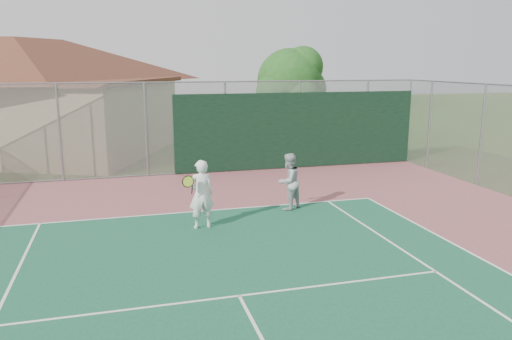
{
  "coord_description": "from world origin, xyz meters",
  "views": [
    {
      "loc": [
        -1.93,
        -1.78,
        4.16
      ],
      "look_at": [
        1.38,
        10.25,
        1.5
      ],
      "focal_mm": 35.0,
      "sensor_mm": 36.0,
      "label": 1
    }
  ],
  "objects_px": {
    "tree": "(291,84)",
    "player_white_front": "(201,195)",
    "clubhouse": "(9,84)",
    "player_grey_back": "(289,182)"
  },
  "relations": [
    {
      "from": "clubhouse",
      "to": "player_white_front",
      "type": "height_order",
      "value": "clubhouse"
    },
    {
      "from": "tree",
      "to": "player_white_front",
      "type": "xyz_separation_m",
      "value": [
        -5.87,
        -9.9,
        -2.37
      ]
    },
    {
      "from": "tree",
      "to": "player_white_front",
      "type": "bearing_deg",
      "value": -120.67
    },
    {
      "from": "tree",
      "to": "clubhouse",
      "type": "bearing_deg",
      "value": 163.22
    },
    {
      "from": "clubhouse",
      "to": "player_grey_back",
      "type": "bearing_deg",
      "value": -29.97
    },
    {
      "from": "clubhouse",
      "to": "tree",
      "type": "distance_m",
      "value": 13.22
    },
    {
      "from": "tree",
      "to": "player_grey_back",
      "type": "bearing_deg",
      "value": -109.61
    },
    {
      "from": "tree",
      "to": "player_white_front",
      "type": "distance_m",
      "value": 11.75
    },
    {
      "from": "tree",
      "to": "player_grey_back",
      "type": "distance_m",
      "value": 9.74
    },
    {
      "from": "tree",
      "to": "player_white_front",
      "type": "relative_size",
      "value": 2.79
    }
  ]
}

